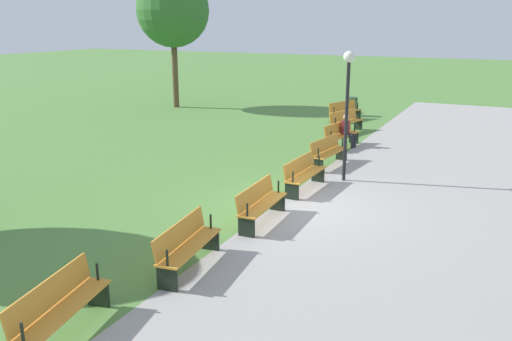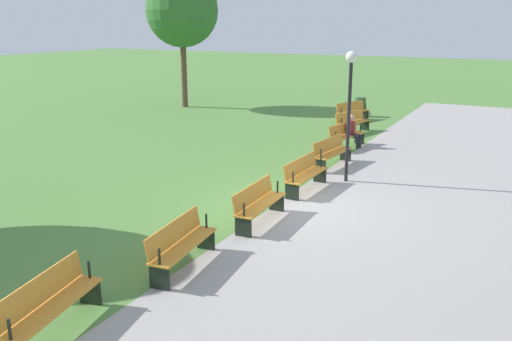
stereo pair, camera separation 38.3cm
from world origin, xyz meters
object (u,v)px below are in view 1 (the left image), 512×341
(person_seated, at_px, (347,130))
(tree_1, at_px, (173,11))
(bench_6, at_px, (187,244))
(bench_0, at_px, (344,111))
(bench_4, at_px, (303,173))
(bench_5, at_px, (260,202))
(bench_2, at_px, (341,134))
(bench_1, at_px, (345,121))
(trash_bin, at_px, (352,106))
(bench_3, at_px, (328,151))
(lamp_post, at_px, (348,91))
(bench_7, at_px, (59,307))

(person_seated, bearing_deg, tree_1, -104.43)
(bench_6, bearing_deg, bench_0, 179.97)
(bench_4, bearing_deg, tree_1, -131.35)
(bench_5, bearing_deg, bench_6, -6.61)
(person_seated, bearing_deg, bench_5, 14.11)
(bench_2, xyz_separation_m, person_seated, (-0.19, 0.18, 0.16))
(bench_1, height_order, trash_bin, trash_bin)
(bench_3, distance_m, lamp_post, 2.70)
(bench_4, relative_size, bench_5, 1.00)
(bench_4, height_order, person_seated, person_seated)
(bench_1, distance_m, bench_7, 16.40)
(bench_2, distance_m, bench_4, 5.51)
(bench_4, bearing_deg, bench_3, -173.39)
(bench_5, bearing_deg, bench_1, -175.61)
(bench_6, xyz_separation_m, tree_1, (-16.42, -11.26, 4.51))
(bench_6, xyz_separation_m, person_seated, (-11.17, -0.24, 0.16))
(bench_5, xyz_separation_m, tree_1, (-13.67, -11.47, 4.51))
(bench_2, height_order, lamp_post, lamp_post)
(bench_0, relative_size, bench_7, 1.00)
(bench_2, relative_size, lamp_post, 0.54)
(bench_5, distance_m, person_seated, 8.43)
(person_seated, bearing_deg, bench_1, -150.92)
(bench_2, bearing_deg, bench_6, 13.25)
(bench_0, height_order, tree_1, tree_1)
(bench_7, bearing_deg, trash_bin, 173.24)
(trash_bin, bearing_deg, bench_1, 12.36)
(bench_0, xyz_separation_m, bench_6, (16.29, 1.89, 0.00))
(bench_4, distance_m, lamp_post, 2.63)
(bench_0, relative_size, lamp_post, 0.54)
(tree_1, bearing_deg, bench_5, 40.01)
(bench_1, bearing_deg, bench_0, -146.92)
(bench_1, relative_size, person_seated, 1.66)
(bench_6, relative_size, trash_bin, 2.18)
(bench_1, distance_m, bench_3, 5.51)
(bench_1, height_order, bench_3, same)
(bench_5, relative_size, bench_7, 0.98)
(bench_4, height_order, tree_1, tree_1)
(bench_2, height_order, bench_4, same)
(bench_3, bearing_deg, tree_1, -119.31)
(bench_2, height_order, bench_7, same)
(bench_7, relative_size, tree_1, 0.29)
(trash_bin, bearing_deg, bench_5, 8.21)
(bench_3, relative_size, bench_4, 1.01)
(bench_1, height_order, bench_6, same)
(tree_1, bearing_deg, bench_4, 46.44)
(bench_4, bearing_deg, bench_2, -171.19)
(bench_6, relative_size, bench_7, 0.99)
(bench_0, bearing_deg, tree_1, -70.90)
(bench_0, xyz_separation_m, bench_4, (10.78, 2.10, 0.00))
(bench_3, height_order, bench_6, same)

